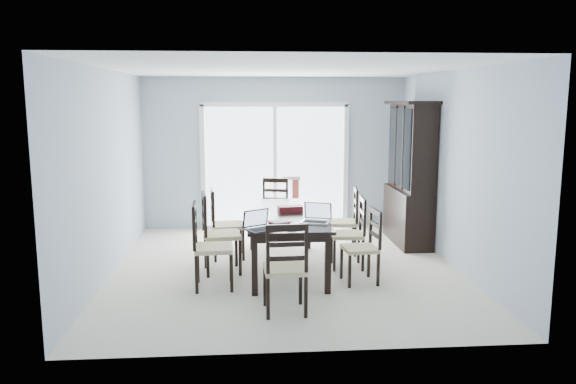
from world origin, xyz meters
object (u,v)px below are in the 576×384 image
(chair_left_near, at_px, (205,237))
(laptop_silver, at_px, (315,218))
(chair_end_near, at_px, (286,259))
(cell_phone, at_px, (292,230))
(chair_left_far, at_px, (221,216))
(chair_right_far, at_px, (348,213))
(laptop_dark, at_px, (262,226))
(chair_left_mid, at_px, (214,224))
(hot_tub, at_px, (256,194))
(chair_end_far, at_px, (274,202))
(game_box, at_px, (290,209))
(chair_right_mid, at_px, (354,225))
(chair_right_near, at_px, (367,238))
(dining_table, at_px, (285,219))
(china_hutch, at_px, (410,175))

(chair_left_near, xyz_separation_m, laptop_silver, (1.32, 0.08, 0.18))
(chair_end_near, xyz_separation_m, cell_phone, (0.12, 0.62, 0.15))
(chair_left_far, bearing_deg, chair_right_far, 88.13)
(chair_left_far, relative_size, laptop_dark, 2.85)
(chair_left_mid, height_order, hot_tub, chair_left_mid)
(chair_end_near, height_order, cell_phone, chair_end_near)
(chair_end_far, bearing_deg, game_box, 106.99)
(chair_right_mid, relative_size, laptop_silver, 2.71)
(chair_right_near, relative_size, chair_end_near, 0.91)
(chair_left_mid, relative_size, laptop_dark, 3.01)
(chair_end_near, height_order, laptop_silver, chair_end_near)
(laptop_silver, distance_m, hot_tub, 3.99)
(chair_left_far, xyz_separation_m, chair_end_near, (0.75, -2.21, 0.00))
(dining_table, height_order, game_box, game_box)
(chair_left_far, distance_m, chair_end_near, 2.34)
(chair_right_far, distance_m, chair_end_far, 1.39)
(chair_left_near, relative_size, chair_right_mid, 1.08)
(chair_left_near, height_order, cell_phone, chair_left_near)
(chair_left_mid, bearing_deg, chair_right_mid, 84.87)
(chair_right_near, relative_size, cell_phone, 10.01)
(dining_table, xyz_separation_m, chair_end_near, (-0.11, -1.62, -0.07))
(chair_left_mid, relative_size, chair_right_near, 1.15)
(chair_right_near, relative_size, chair_end_far, 0.94)
(chair_right_far, bearing_deg, laptop_dark, 148.63)
(china_hutch, xyz_separation_m, chair_left_far, (-2.89, -0.66, -0.47))
(laptop_dark, distance_m, cell_phone, 0.35)
(cell_phone, distance_m, game_box, 1.09)
(chair_end_near, xyz_separation_m, laptop_dark, (-0.22, 0.67, 0.20))
(chair_right_far, bearing_deg, game_box, 131.45)
(chair_left_near, xyz_separation_m, chair_end_far, (0.94, 2.34, -0.03))
(chair_right_mid, bearing_deg, chair_left_near, 112.73)
(china_hutch, height_order, chair_end_near, china_hutch)
(chair_end_far, relative_size, cell_phone, 10.70)
(china_hutch, bearing_deg, chair_left_near, -147.32)
(chair_right_far, height_order, laptop_dark, chair_right_far)
(chair_right_mid, relative_size, hot_tub, 0.57)
(laptop_silver, xyz_separation_m, cell_phone, (-0.31, -0.39, -0.05))
(chair_right_near, xyz_separation_m, chair_end_far, (-1.01, 2.28, 0.04))
(dining_table, distance_m, chair_right_near, 1.15)
(game_box, bearing_deg, laptop_silver, -70.40)
(chair_end_far, bearing_deg, chair_right_mid, 132.84)
(chair_end_far, distance_m, cell_phone, 2.66)
(game_box, bearing_deg, chair_right_near, -38.75)
(chair_end_far, xyz_separation_m, hot_tub, (-0.26, 1.66, -0.14))
(laptop_silver, relative_size, cell_phone, 3.86)
(chair_left_near, xyz_separation_m, chair_right_mid, (1.92, 0.69, -0.05))
(dining_table, relative_size, laptop_silver, 5.44)
(chair_left_near, height_order, chair_right_far, chair_left_near)
(dining_table, bearing_deg, chair_left_near, -145.40)
(chair_left_mid, bearing_deg, laptop_silver, 59.38)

